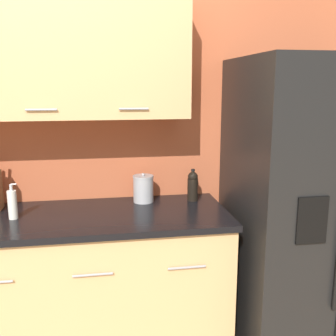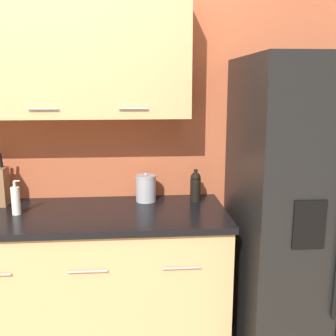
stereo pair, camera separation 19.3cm
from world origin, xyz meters
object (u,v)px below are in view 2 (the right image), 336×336
(refrigerator, at_px, (310,215))
(steel_canister, at_px, (146,188))
(soap_dispenser, at_px, (16,200))
(oil_bottle, at_px, (195,186))

(refrigerator, bearing_deg, steel_canister, 164.08)
(refrigerator, bearing_deg, soap_dispenser, 177.59)
(soap_dispenser, height_order, oil_bottle, oil_bottle)
(oil_bottle, height_order, steel_canister, oil_bottle)
(soap_dispenser, distance_m, steel_canister, 0.76)
(refrigerator, height_order, steel_canister, refrigerator)
(oil_bottle, bearing_deg, steel_canister, 175.84)
(refrigerator, relative_size, soap_dispenser, 9.03)
(soap_dispenser, distance_m, oil_bottle, 1.06)
(refrigerator, height_order, oil_bottle, refrigerator)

